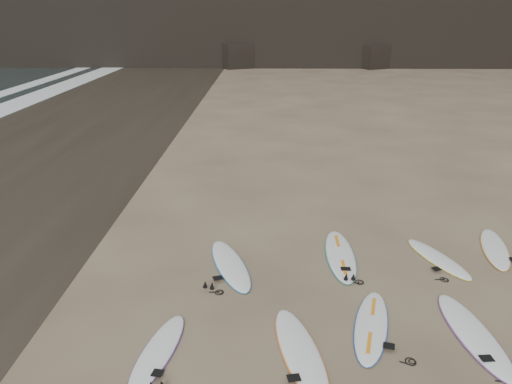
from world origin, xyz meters
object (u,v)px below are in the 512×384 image
surfboard_1 (300,351)px  surfboard_8 (495,248)px  surfboard_3 (473,333)px  surfboard_5 (230,264)px  surfboard_0 (158,351)px  surfboard_7 (438,258)px  surfboard_6 (340,255)px  surfboard_2 (371,325)px

surfboard_1 → surfboard_8: (5.13, 4.12, -0.00)m
surfboard_8 → surfboard_3: bearing=-103.7°
surfboard_5 → surfboard_8: surfboard_5 is taller
surfboard_0 → surfboard_5: size_ratio=0.84×
surfboard_3 → surfboard_5: bearing=145.9°
surfboard_7 → surfboard_8: size_ratio=0.93×
surfboard_8 → surfboard_7: bearing=-146.0°
surfboard_6 → surfboard_7: 2.33m
surfboard_2 → surfboard_3: surfboard_3 is taller
surfboard_3 → surfboard_7: surfboard_3 is taller
surfboard_5 → surfboard_7: bearing=-13.4°
surfboard_5 → surfboard_6: (2.65, 0.53, 0.00)m
surfboard_1 → surfboard_3: (3.23, 0.57, 0.00)m
surfboard_3 → surfboard_6: bearing=117.8°
surfboard_6 → surfboard_7: size_ratio=1.24×
surfboard_7 → surfboard_8: surfboard_8 is taller
surfboard_1 → surfboard_7: (3.53, 3.55, -0.01)m
surfboard_1 → surfboard_6: bearing=59.9°
surfboard_8 → surfboard_1: bearing=-126.7°
surfboard_2 → surfboard_5: (-2.84, 2.33, 0.00)m
surfboard_1 → surfboard_6: (1.21, 3.67, 0.00)m
surfboard_0 → surfboard_8: surfboard_8 is taller
surfboard_0 → surfboard_2: surfboard_2 is taller
surfboard_3 → surfboard_6: surfboard_6 is taller
surfboard_5 → surfboard_3: bearing=-47.0°
surfboard_6 → surfboard_8: surfboard_6 is taller
surfboard_7 → surfboard_8: 1.69m
surfboard_2 → surfboard_7: surfboard_2 is taller
surfboard_7 → surfboard_6: bearing=156.5°
surfboard_5 → surfboard_8: 6.64m
surfboard_6 → surfboard_5: bearing=-167.6°
surfboard_0 → surfboard_8: bearing=39.1°
surfboard_3 → surfboard_8: bearing=56.4°
surfboard_8 → surfboard_0: bearing=-136.9°
surfboard_1 → surfboard_8: bearing=26.9°
surfboard_5 → surfboard_1: bearing=-83.6°
surfboard_5 → surfboard_6: size_ratio=0.95×
surfboard_3 → surfboard_5: surfboard_3 is taller
surfboard_2 → surfboard_0: bearing=-153.0°
surfboard_0 → surfboard_8: (7.62, 4.14, 0.00)m
surfboard_6 → surfboard_2: bearing=-85.2°
surfboard_0 → surfboard_3: 5.75m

